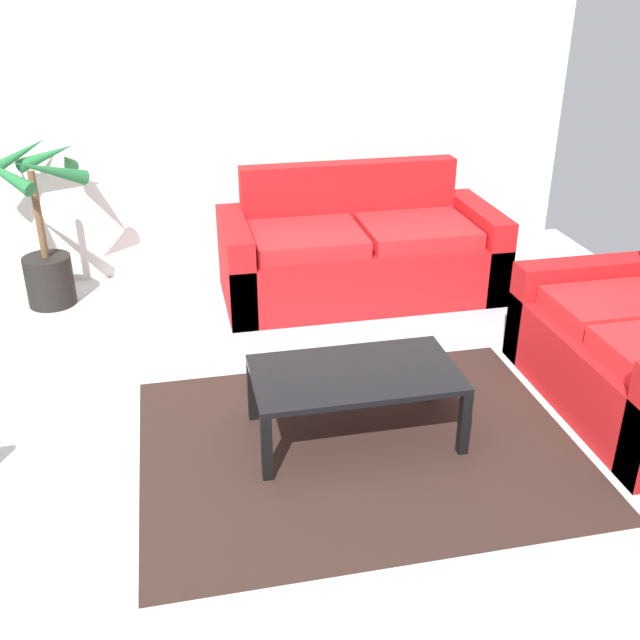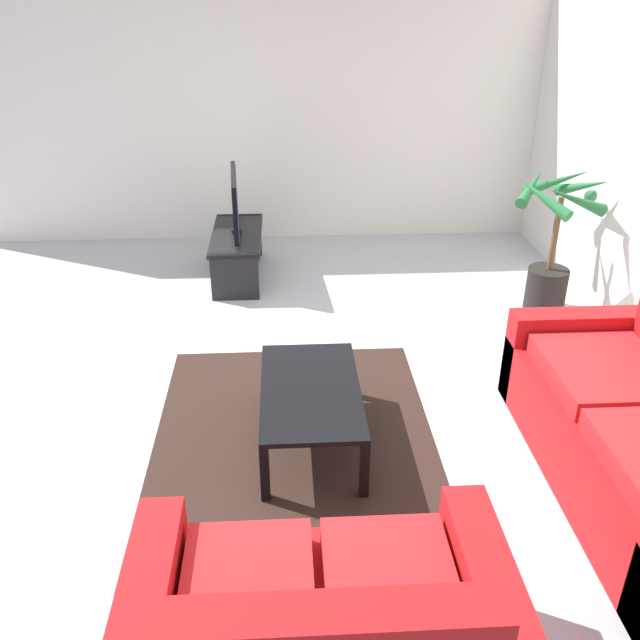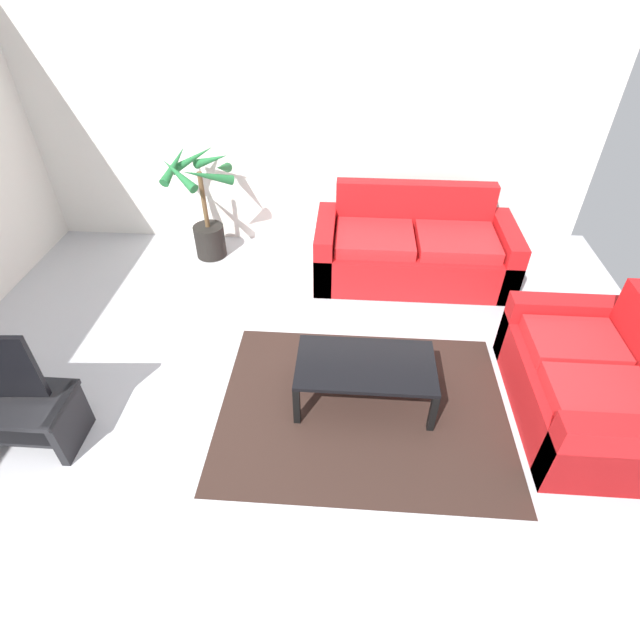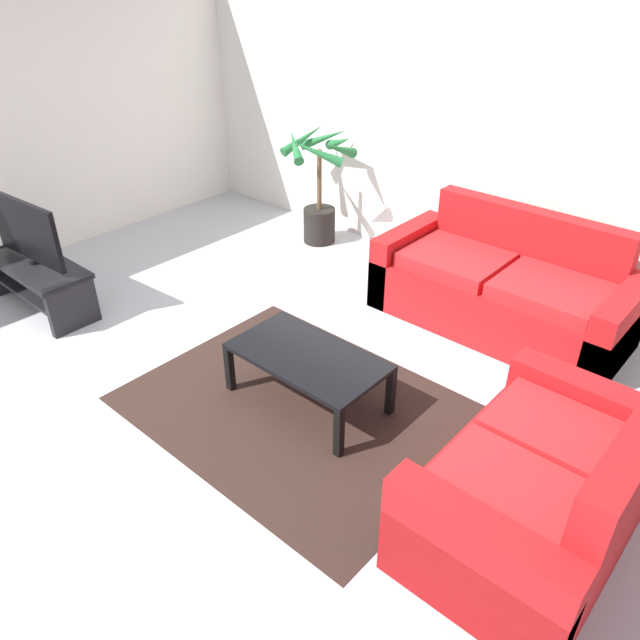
# 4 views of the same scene
# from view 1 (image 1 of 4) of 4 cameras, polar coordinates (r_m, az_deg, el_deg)

# --- Properties ---
(ground_plane) EXTENTS (6.60, 6.60, 0.00)m
(ground_plane) POSITION_cam_1_polar(r_m,az_deg,el_deg) (3.46, -6.07, -14.66)
(ground_plane) COLOR #B2B2B7
(wall_back) EXTENTS (6.00, 0.06, 2.70)m
(wall_back) POSITION_cam_1_polar(r_m,az_deg,el_deg) (5.70, -10.37, 16.58)
(wall_back) COLOR silver
(wall_back) RESTS_ON ground
(couch_main) EXTENTS (1.99, 0.90, 0.90)m
(couch_main) POSITION_cam_1_polar(r_m,az_deg,el_deg) (5.45, 3.02, 5.07)
(couch_main) COLOR red
(couch_main) RESTS_ON ground
(coffee_table) EXTENTS (1.04, 0.58, 0.38)m
(coffee_table) POSITION_cam_1_polar(r_m,az_deg,el_deg) (3.76, 2.71, -4.59)
(coffee_table) COLOR black
(coffee_table) RESTS_ON ground
(area_rug) EXTENTS (2.20, 1.70, 0.01)m
(area_rug) POSITION_cam_1_polar(r_m,az_deg,el_deg) (3.86, 2.98, -9.58)
(area_rug) COLOR black
(area_rug) RESTS_ON ground
(potted_palm) EXTENTS (0.76, 0.79, 1.17)m
(potted_palm) POSITION_cam_1_polar(r_m,az_deg,el_deg) (5.52, -20.70, 6.35)
(potted_palm) COLOR black
(potted_palm) RESTS_ON ground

